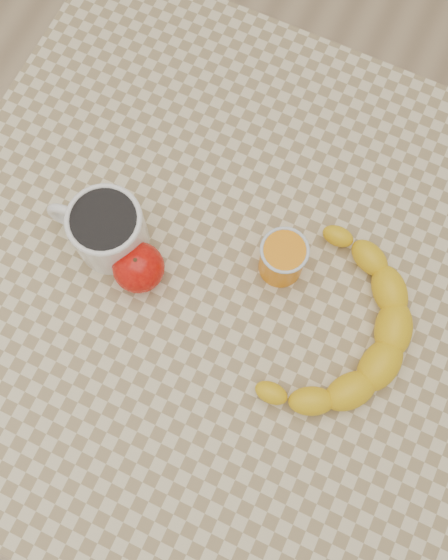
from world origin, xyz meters
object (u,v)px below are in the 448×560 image
at_px(table, 224,301).
at_px(orange_juice_glass, 282,258).
at_px(banana, 338,331).
at_px(coffee_mug, 106,229).
at_px(apple, 139,267).

height_order(table, orange_juice_glass, orange_juice_glass).
bearing_deg(table, banana, 0.03).
bearing_deg(banana, orange_juice_glass, 161.20).
xyz_separation_m(coffee_mug, apple, (0.06, -0.03, -0.01)).
bearing_deg(coffee_mug, apple, -23.97).
height_order(coffee_mug, orange_juice_glass, coffee_mug).
height_order(table, coffee_mug, coffee_mug).
height_order(orange_juice_glass, apple, orange_juice_glass).
relative_size(coffee_mug, banana, 0.42).
height_order(coffee_mug, apple, coffee_mug).
xyz_separation_m(coffee_mug, orange_juice_glass, (0.22, 0.06, -0.01)).
bearing_deg(coffee_mug, banana, 1.52).
height_order(coffee_mug, banana, coffee_mug).
distance_m(orange_juice_glass, apple, 0.18).
bearing_deg(apple, table, 18.08).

